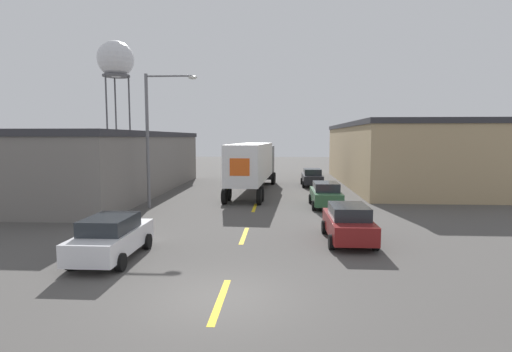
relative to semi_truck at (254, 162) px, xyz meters
name	(u,v)px	position (x,y,z in m)	size (l,w,h in m)	color
ground_plane	(221,298)	(0.54, -21.68, -2.37)	(160.00, 160.00, 0.00)	#4C4947
road_centerline	(244,235)	(0.54, -14.68, -2.37)	(0.20, 17.41, 0.01)	gold
warehouse_left	(92,162)	(-12.95, -1.08, 0.05)	(12.11, 23.16, 4.84)	slate
warehouse_right	(399,154)	(13.07, 5.51, 0.48)	(10.21, 22.34, 5.70)	tan
semi_truck	(254,162)	(0.00, 0.00, 0.00)	(3.40, 14.56, 3.91)	black
parked_car_right_near	(348,223)	(5.02, -15.40, -1.57)	(1.92, 4.25, 1.58)	maroon
parked_car_right_mid	(326,194)	(5.02, -6.94, -1.57)	(1.92, 4.25, 1.58)	#2D5B38
parked_car_right_far	(312,177)	(5.02, 4.02, -1.57)	(1.92, 4.25, 1.58)	black
parked_car_left_near	(112,237)	(-3.95, -18.39, -1.57)	(1.92, 4.25, 1.58)	silver
water_tower	(116,60)	(-26.19, 36.16, 15.16)	(6.16, 6.16, 20.83)	#47474C
street_lamp	(154,130)	(-5.67, -7.90, 2.47)	(3.27, 0.32, 8.25)	slate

